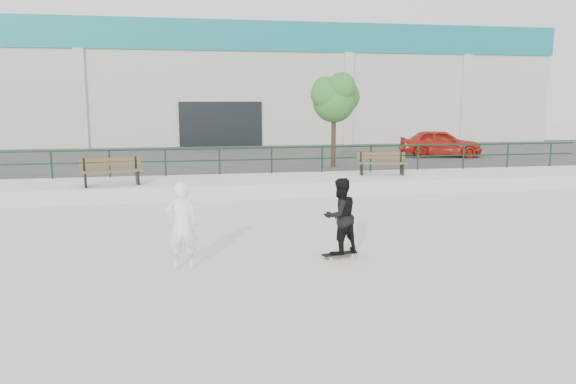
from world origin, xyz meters
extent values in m
plane|color=silver|center=(0.00, 0.00, 0.00)|extent=(120.00, 120.00, 0.00)
cube|color=beige|center=(0.00, 9.50, 0.25)|extent=(30.00, 3.00, 0.50)
cube|color=#333333|center=(0.00, 18.00, 0.25)|extent=(60.00, 14.00, 0.50)
cylinder|color=#13361F|center=(0.00, 10.80, 1.50)|extent=(28.00, 0.06, 0.06)
cylinder|color=#13361F|center=(0.00, 10.80, 1.05)|extent=(28.00, 0.05, 0.05)
cylinder|color=#13361F|center=(-7.00, 10.80, 1.00)|extent=(0.06, 0.06, 1.00)
cylinder|color=#13361F|center=(-5.00, 10.80, 1.00)|extent=(0.06, 0.06, 1.00)
cylinder|color=#13361F|center=(-3.00, 10.80, 1.00)|extent=(0.06, 0.06, 1.00)
cylinder|color=#13361F|center=(-1.00, 10.80, 1.00)|extent=(0.06, 0.06, 1.00)
cylinder|color=#13361F|center=(1.00, 10.80, 1.00)|extent=(0.06, 0.06, 1.00)
cylinder|color=#13361F|center=(3.00, 10.80, 1.00)|extent=(0.06, 0.06, 1.00)
cylinder|color=#13361F|center=(5.00, 10.80, 1.00)|extent=(0.06, 0.06, 1.00)
cylinder|color=#13361F|center=(7.00, 10.80, 1.00)|extent=(0.06, 0.06, 1.00)
cylinder|color=#13361F|center=(9.00, 10.80, 1.00)|extent=(0.06, 0.06, 1.00)
cylinder|color=#13361F|center=(11.00, 10.80, 1.00)|extent=(0.06, 0.06, 1.00)
cylinder|color=#13361F|center=(13.00, 10.80, 1.00)|extent=(0.06, 0.06, 1.00)
cube|color=beige|center=(0.00, 32.00, 4.00)|extent=(44.00, 16.00, 8.00)
cube|color=teal|center=(0.00, 32.00, 7.10)|extent=(44.20, 16.20, 1.80)
cube|color=black|center=(0.00, 23.95, 1.60)|extent=(5.00, 0.15, 3.20)
cube|color=beige|center=(-8.00, 23.90, 3.10)|extent=(0.60, 0.25, 6.20)
cube|color=beige|center=(8.00, 23.90, 3.10)|extent=(0.60, 0.25, 6.20)
cube|color=beige|center=(16.00, 23.90, 3.10)|extent=(0.60, 0.25, 6.20)
cube|color=brown|center=(-4.66, 8.55, 0.98)|extent=(1.98, 0.54, 0.04)
cube|color=brown|center=(-4.70, 8.74, 0.98)|extent=(1.98, 0.54, 0.04)
cube|color=brown|center=(-4.74, 8.94, 0.98)|extent=(1.98, 0.54, 0.04)
cube|color=brown|center=(-4.76, 9.02, 1.19)|extent=(1.96, 0.46, 0.11)
cube|color=brown|center=(-4.76, 9.02, 1.34)|extent=(1.96, 0.46, 0.11)
cube|color=black|center=(-5.51, 8.57, 0.73)|extent=(0.18, 0.56, 0.46)
cube|color=black|center=(-5.57, 8.85, 1.19)|extent=(0.08, 0.07, 0.46)
cube|color=black|center=(-3.89, 8.91, 0.73)|extent=(0.18, 0.56, 0.46)
cube|color=black|center=(-3.95, 9.20, 1.19)|extent=(0.08, 0.07, 0.46)
cube|color=brown|center=(5.00, 9.46, 0.94)|extent=(1.83, 0.48, 0.04)
cube|color=brown|center=(5.04, 9.64, 0.94)|extent=(1.83, 0.48, 0.04)
cube|color=brown|center=(5.07, 9.82, 0.94)|extent=(1.83, 0.48, 0.04)
cube|color=brown|center=(5.09, 9.90, 1.13)|extent=(1.81, 0.40, 0.10)
cube|color=brown|center=(5.09, 9.90, 1.28)|extent=(1.81, 0.40, 0.10)
cube|color=black|center=(4.29, 9.79, 0.71)|extent=(0.16, 0.51, 0.43)
cube|color=black|center=(4.34, 10.05, 1.13)|extent=(0.07, 0.06, 0.43)
cube|color=black|center=(5.79, 9.49, 0.71)|extent=(0.16, 0.51, 0.43)
cube|color=black|center=(5.84, 9.76, 1.13)|extent=(0.07, 0.06, 0.43)
cylinder|color=#413320|center=(3.90, 12.43, 1.68)|extent=(0.20, 0.20, 2.36)
sphere|color=#2D6A27|center=(3.90, 12.43, 3.25)|extent=(1.77, 1.77, 1.77)
sphere|color=#2D6A27|center=(4.39, 12.73, 3.45)|extent=(1.37, 1.37, 1.37)
sphere|color=#2D6A27|center=(3.51, 12.24, 3.54)|extent=(1.28, 1.28, 1.28)
sphere|color=#2D6A27|center=(4.10, 12.04, 3.84)|extent=(1.18, 1.18, 1.18)
sphere|color=#2D6A27|center=(3.61, 12.83, 3.74)|extent=(1.08, 1.08, 1.08)
imported|color=#A51E14|center=(10.31, 15.63, 1.18)|extent=(4.27, 2.60, 1.36)
cube|color=black|center=(0.83, 0.72, 0.09)|extent=(0.81, 0.38, 0.02)
cube|color=brown|center=(0.83, 0.72, 0.07)|extent=(0.81, 0.38, 0.01)
cube|color=#98989D|center=(0.58, 0.65, 0.04)|extent=(0.10, 0.17, 0.03)
cube|color=#98989D|center=(1.09, 0.78, 0.04)|extent=(0.10, 0.17, 0.03)
cylinder|color=beige|center=(0.60, 0.56, 0.03)|extent=(0.06, 0.04, 0.06)
cylinder|color=beige|center=(0.56, 0.75, 0.03)|extent=(0.06, 0.04, 0.06)
cylinder|color=beige|center=(1.11, 0.69, 0.03)|extent=(0.06, 0.04, 0.06)
cylinder|color=beige|center=(1.06, 0.87, 0.03)|extent=(0.06, 0.04, 0.06)
imported|color=black|center=(0.83, 0.72, 0.90)|extent=(0.95, 0.86, 1.61)
imported|color=white|center=(-2.45, 0.58, 0.87)|extent=(0.64, 0.43, 1.74)
camera|label=1|loc=(-2.41, -10.43, 3.32)|focal=35.00mm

